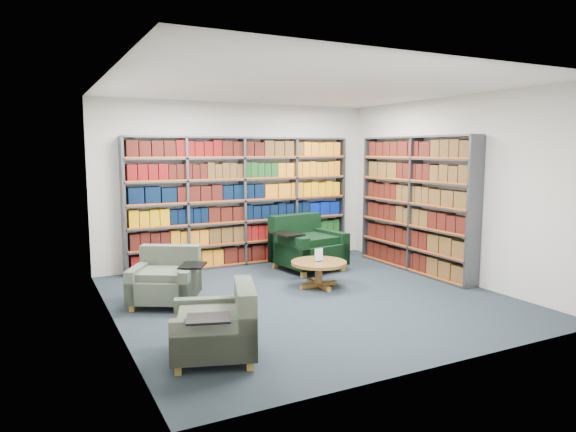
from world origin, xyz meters
name	(u,v)px	position (x,y,z in m)	size (l,w,h in m)	color
room_shell	(308,195)	(0.00, 0.00, 1.40)	(5.02, 5.02, 2.82)	black
bookshelf_back	(243,202)	(0.00, 2.34, 1.10)	(4.00, 0.28, 2.20)	#47494F
bookshelf_right	(415,205)	(2.34, 0.60, 1.10)	(0.28, 2.50, 2.20)	#47494F
chair_teal_left	(167,281)	(-1.76, 0.65, 0.29)	(1.08, 1.08, 0.72)	#061D32
chair_green_right	(305,247)	(0.80, 1.55, 0.36)	(1.23, 1.11, 0.89)	black
chair_teal_front	(222,329)	(-1.73, -1.40, 0.29)	(0.99, 1.04, 0.71)	#061D32
coffee_table	(319,267)	(0.40, 0.41, 0.30)	(0.81, 0.81, 0.57)	brown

